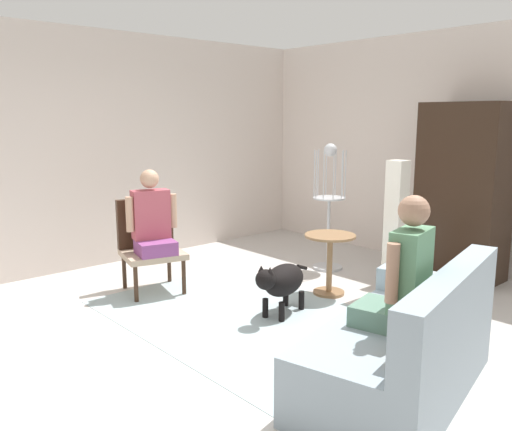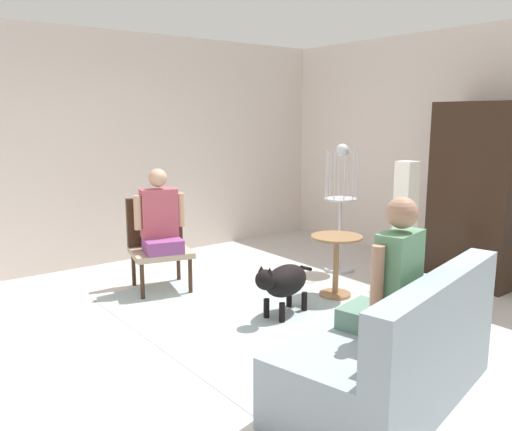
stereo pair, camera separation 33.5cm
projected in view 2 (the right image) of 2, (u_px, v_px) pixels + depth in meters
ground_plane at (255, 327)px, 4.67m from camera, size 7.41×7.41×0.00m
back_wall at (465, 151)px, 6.30m from camera, size 6.20×0.12×2.86m
left_wall at (138, 148)px, 6.81m from camera, size 0.12×6.77×2.86m
area_rug at (253, 319)px, 4.86m from camera, size 3.00×1.94×0.01m
couch at (395, 352)px, 3.46m from camera, size 1.20×1.83×0.89m
armchair at (158, 237)px, 5.74m from camera, size 0.72×0.73×0.97m
person_on_couch at (391, 279)px, 3.37m from camera, size 0.51×0.50×0.90m
person_on_armchair at (160, 218)px, 5.56m from camera, size 0.48×0.52×0.86m
round_end_table at (336, 257)px, 5.43m from camera, size 0.53×0.53×0.64m
dog at (284, 281)px, 4.90m from camera, size 0.42×0.83×0.54m
bird_cage_stand at (341, 209)px, 6.29m from camera, size 0.39×0.39×1.52m
column_lamp at (404, 230)px, 5.41m from camera, size 0.20×0.20×1.39m
armoire_cabinet at (478, 194)px, 5.79m from camera, size 0.92×0.56×1.99m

